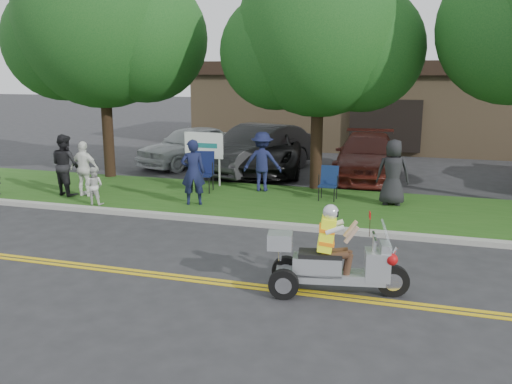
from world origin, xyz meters
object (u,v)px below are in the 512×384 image
(spectator_adult_right, at_px, (84,169))
(parked_car_far_left, at_px, (191,146))
(parked_car_mid, at_px, (267,150))
(parked_car_right, at_px, (367,156))
(trike_scooter, at_px, (331,263))
(lawn_chair_a, at_px, (203,169))
(spectator_adult_left, at_px, (193,172))
(spectator_adult_mid, at_px, (65,165))
(parked_car_left, at_px, (257,149))
(lawn_chair_b, at_px, (329,181))

(spectator_adult_right, xyz_separation_m, parked_car_far_left, (0.57, 6.11, -0.13))
(parked_car_mid, height_order, parked_car_right, parked_car_mid)
(trike_scooter, height_order, lawn_chair_a, trike_scooter)
(spectator_adult_left, relative_size, spectator_adult_right, 1.12)
(lawn_chair_a, bearing_deg, spectator_adult_mid, -163.24)
(parked_car_left, bearing_deg, parked_car_far_left, -176.10)
(spectator_adult_right, bearing_deg, trike_scooter, 150.72)
(lawn_chair_a, xyz_separation_m, parked_car_right, (4.41, 3.93, -0.02))
(lawn_chair_a, xyz_separation_m, spectator_adult_right, (-2.95, -1.62, 0.13))
(lawn_chair_b, height_order, parked_car_far_left, parked_car_far_left)
(spectator_adult_mid, xyz_separation_m, parked_car_mid, (4.36, 5.71, -0.20))
(lawn_chair_a, xyz_separation_m, parked_car_mid, (0.82, 4.05, 0.01))
(spectator_adult_left, height_order, spectator_adult_right, spectator_adult_left)
(lawn_chair_a, distance_m, lawn_chair_b, 3.75)
(trike_scooter, distance_m, spectator_adult_mid, 9.55)
(lawn_chair_a, relative_size, parked_car_right, 0.23)
(trike_scooter, height_order, spectator_adult_left, spectator_adult_left)
(lawn_chair_a, xyz_separation_m, spectator_adult_left, (0.40, -1.65, 0.22))
(spectator_adult_mid, bearing_deg, spectator_adult_right, -155.58)
(spectator_adult_mid, distance_m, parked_car_mid, 7.19)
(parked_car_left, relative_size, parked_car_right, 1.01)
(spectator_adult_mid, bearing_deg, parked_car_right, -124.45)
(spectator_adult_mid, distance_m, parked_car_far_left, 6.27)
(lawn_chair_b, xyz_separation_m, parked_car_far_left, (-6.13, 4.50, 0.13))
(spectator_adult_left, relative_size, parked_car_left, 0.34)
(spectator_adult_right, relative_size, parked_car_right, 0.31)
(trike_scooter, bearing_deg, lawn_chair_b, 89.84)
(lawn_chair_a, xyz_separation_m, parked_car_left, (0.56, 3.72, 0.09))
(spectator_adult_left, bearing_deg, parked_car_mid, -116.02)
(lawn_chair_a, bearing_deg, parked_car_far_left, 109.53)
(trike_scooter, relative_size, spectator_adult_right, 1.49)
(parked_car_mid, bearing_deg, lawn_chair_b, -62.55)
(lawn_chair_b, relative_size, parked_car_left, 0.18)
(lawn_chair_b, xyz_separation_m, parked_car_mid, (-2.93, 4.05, 0.14))
(parked_car_mid, bearing_deg, parked_car_left, -136.85)
(lawn_chair_b, distance_m, spectator_adult_left, 3.75)
(parked_car_far_left, xyz_separation_m, parked_car_right, (6.78, -0.56, -0.02))
(parked_car_left, height_order, parked_car_mid, parked_car_left)
(parked_car_right, bearing_deg, lawn_chair_a, -141.95)
(parked_car_far_left, bearing_deg, lawn_chair_b, -13.65)
(parked_car_mid, xyz_separation_m, parked_car_right, (3.59, -0.11, -0.03))
(parked_car_left, bearing_deg, lawn_chair_a, -79.90)
(parked_car_far_left, bearing_deg, lawn_chair_a, -39.47)
(lawn_chair_a, bearing_deg, spectator_adult_left, -84.77)
(spectator_adult_mid, relative_size, parked_car_left, 0.34)
(lawn_chair_a, distance_m, spectator_adult_mid, 3.92)
(spectator_adult_mid, xyz_separation_m, parked_car_far_left, (1.17, 6.15, -0.22))
(spectator_adult_right, bearing_deg, lawn_chair_a, -149.86)
(parked_car_far_left, height_order, parked_car_left, parked_car_left)
(trike_scooter, relative_size, parked_car_mid, 0.42)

